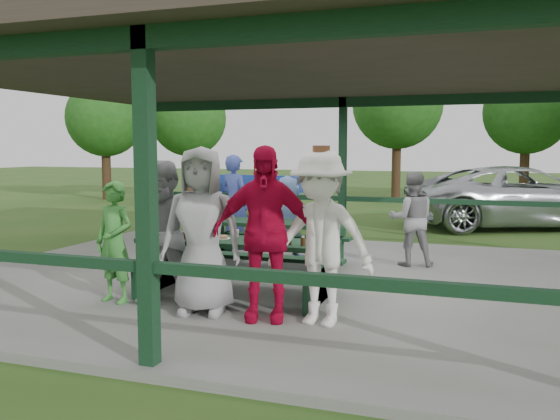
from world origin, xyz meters
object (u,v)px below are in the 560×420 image
at_px(pickup_truck, 521,197).
at_px(farm_trailer, 252,196).
at_px(contestant_green, 114,242).
at_px(spectator_grey, 412,219).
at_px(contestant_red, 264,233).
at_px(contestant_white_fedora, 321,238).
at_px(contestant_grey_mid, 202,231).
at_px(picnic_table_near, 237,260).
at_px(spectator_blue, 235,202).
at_px(picnic_table_far, 271,238).
at_px(contestant_grey_left, 167,234).
at_px(spectator_lblue, 288,217).

height_order(pickup_truck, farm_trailer, pickup_truck).
relative_size(contestant_green, spectator_grey, 0.98).
height_order(contestant_red, spectator_grey, contestant_red).
relative_size(contestant_red, contestant_white_fedora, 1.00).
distance_m(contestant_grey_mid, spectator_grey, 4.24).
distance_m(picnic_table_near, contestant_green, 1.59).
bearing_deg(spectator_blue, spectator_grey, -169.63).
relative_size(spectator_grey, farm_trailer, 0.41).
xyz_separation_m(picnic_table_far, contestant_green, (-1.09, -2.83, 0.30)).
relative_size(contestant_grey_left, contestant_white_fedora, 0.91).
bearing_deg(pickup_truck, picnic_table_near, 134.25).
relative_size(contestant_white_fedora, farm_trailer, 0.52).
bearing_deg(contestant_white_fedora, contestant_green, -173.98).
xyz_separation_m(contestant_green, contestant_white_fedora, (2.73, -0.07, 0.20)).
bearing_deg(picnic_table_near, contestant_grey_left, -125.95).
bearing_deg(farm_trailer, contestant_grey_mid, -72.30).
relative_size(picnic_table_near, contestant_grey_left, 1.48).
relative_size(contestant_grey_left, farm_trailer, 0.48).
height_order(picnic_table_far, farm_trailer, farm_trailer).
height_order(contestant_grey_left, contestant_white_fedora, contestant_white_fedora).
bearing_deg(contestant_white_fedora, farm_trailer, 123.39).
distance_m(picnic_table_near, contestant_white_fedora, 1.73).
height_order(spectator_grey, farm_trailer, spectator_grey).
xyz_separation_m(contestant_white_fedora, farm_trailer, (-4.78, 9.84, -0.41)).
bearing_deg(spectator_blue, contestant_green, 111.68).
height_order(contestant_red, pickup_truck, contestant_red).
bearing_deg(contestant_green, spectator_lblue, 83.08).
distance_m(contestant_green, farm_trailer, 9.99).
bearing_deg(spectator_blue, farm_trailer, -51.80).
xyz_separation_m(picnic_table_near, pickup_truck, (3.97, 9.29, 0.22)).
bearing_deg(contestant_grey_mid, contestant_white_fedora, -9.71).
distance_m(picnic_table_far, contestant_green, 3.04).
height_order(picnic_table_near, contestant_white_fedora, contestant_white_fedora).
bearing_deg(farm_trailer, picnic_table_near, -70.26).
relative_size(picnic_table_near, contestant_red, 1.34).
relative_size(contestant_grey_left, contestant_grey_mid, 0.91).
distance_m(picnic_table_near, contestant_grey_mid, 1.06).
distance_m(contestant_green, contestant_white_fedora, 2.73).
relative_size(contestant_white_fedora, pickup_truck, 0.35).
bearing_deg(spectator_blue, spectator_lblue, 175.05).
bearing_deg(picnic_table_far, contestant_green, -111.06).
distance_m(picnic_table_far, spectator_lblue, 0.83).
bearing_deg(pickup_truck, picnic_table_far, 127.37).
bearing_deg(spectator_blue, picnic_table_far, 151.95).
relative_size(contestant_grey_mid, spectator_grey, 1.26).
bearing_deg(spectator_lblue, contestant_green, 71.29).
xyz_separation_m(contestant_red, farm_trailer, (-4.12, 9.88, -0.44)).
bearing_deg(farm_trailer, picnic_table_far, -66.64).
height_order(picnic_table_far, spectator_lblue, spectator_lblue).
bearing_deg(contestant_white_fedora, spectator_blue, 131.62).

